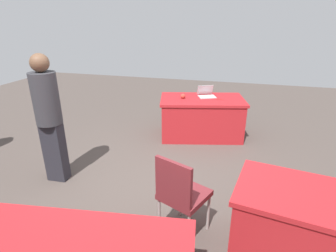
% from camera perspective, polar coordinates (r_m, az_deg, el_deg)
% --- Properties ---
extents(ground_plane, '(14.40, 14.40, 0.00)m').
position_cam_1_polar(ground_plane, '(3.77, -2.79, -13.90)').
color(ground_plane, '#4C423D').
extents(table_foreground, '(1.76, 1.25, 0.78)m').
position_cam_1_polar(table_foreground, '(5.33, 7.11, 1.85)').
color(table_foreground, '#AD1E23').
rests_on(table_foreground, ground).
extents(table_mid_left, '(1.63, 1.04, 0.78)m').
position_cam_1_polar(table_mid_left, '(2.95, 29.38, -19.34)').
color(table_mid_left, '#AD1E23').
rests_on(table_mid_left, ground).
extents(chair_tucked_left, '(0.58, 0.58, 0.97)m').
position_cam_1_polar(chair_tucked_left, '(2.81, 2.72, -13.86)').
color(chair_tucked_left, '#9E9993').
rests_on(chair_tucked_left, ground).
extents(person_attendee_browsing, '(0.36, 0.36, 1.81)m').
position_cam_1_polar(person_attendee_browsing, '(3.95, -24.08, 2.44)').
color(person_attendee_browsing, '#26262D').
rests_on(person_attendee_browsing, ground).
extents(laptop_silver, '(0.41, 0.40, 0.21)m').
position_cam_1_polar(laptop_silver, '(5.34, 8.17, 6.63)').
color(laptop_silver, silver).
rests_on(laptop_silver, table_foreground).
extents(yarn_ball, '(0.09, 0.09, 0.09)m').
position_cam_1_polar(yarn_ball, '(5.15, 3.20, 6.37)').
color(yarn_ball, '#B2382D').
rests_on(yarn_ball, table_foreground).
extents(scissors_red, '(0.18, 0.06, 0.01)m').
position_cam_1_polar(scissors_red, '(5.19, 10.84, 5.64)').
color(scissors_red, red).
rests_on(scissors_red, table_foreground).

